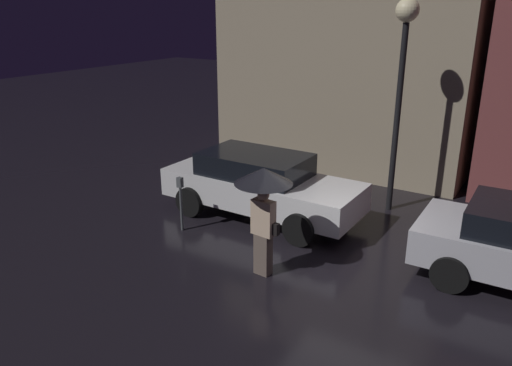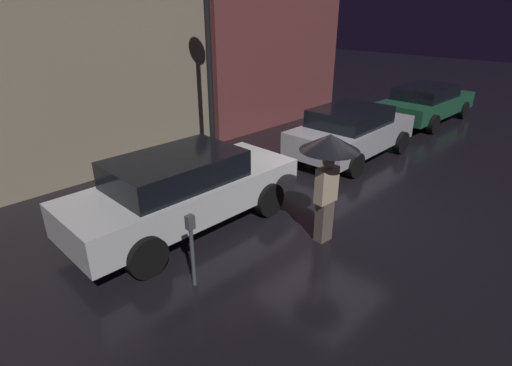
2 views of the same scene
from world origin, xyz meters
name	(u,v)px [view 2 (image 2 of 2)]	position (x,y,z in m)	size (l,w,h in m)	color
ground_plane	(328,204)	(0.00, 0.00, 0.00)	(60.00, 60.00, 0.00)	black
building_facade_left	(52,43)	(-2.83, 6.50, 3.18)	(7.40, 3.00, 6.35)	gray
parked_car_white	(184,189)	(-2.76, 1.47, 0.80)	(4.66, 1.95, 1.51)	silver
parked_car_silver	(351,131)	(2.98, 1.34, 0.77)	(4.15, 2.06, 1.44)	#B7B7BF
parked_car_green	(426,102)	(8.33, 1.45, 0.73)	(4.67, 2.03, 1.34)	#1E5638
pedestrian_with_umbrella	(329,158)	(-1.29, -0.78, 1.62)	(1.03, 1.03, 2.05)	#66564C
parking_meter	(192,243)	(-3.79, -0.12, 0.76)	(0.12, 0.10, 1.23)	#4C5154
street_lamp_near	(207,23)	(-0.32, 3.50, 3.64)	(0.51, 0.51, 4.85)	black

